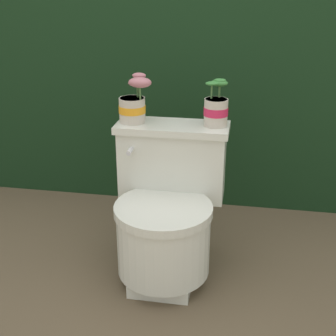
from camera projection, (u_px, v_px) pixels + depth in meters
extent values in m
plane|color=brown|center=(173.00, 278.00, 2.03)|extent=(12.00, 12.00, 0.00)
cube|color=black|center=(205.00, 48.00, 2.74)|extent=(3.45, 0.80, 1.63)
cube|color=silver|center=(164.00, 274.00, 2.01)|extent=(0.25, 0.30, 0.06)
cylinder|color=silver|center=(163.00, 242.00, 1.95)|extent=(0.39, 0.39, 0.27)
cylinder|color=silver|center=(163.00, 210.00, 1.89)|extent=(0.40, 0.40, 0.04)
cube|color=silver|center=(172.00, 164.00, 2.04)|extent=(0.46, 0.17, 0.30)
cube|color=silver|center=(172.00, 128.00, 1.98)|extent=(0.48, 0.19, 0.03)
cylinder|color=silver|center=(130.00, 151.00, 1.93)|extent=(0.02, 0.05, 0.02)
cylinder|color=beige|center=(132.00, 110.00, 1.98)|extent=(0.11, 0.11, 0.11)
cylinder|color=orange|center=(132.00, 109.00, 1.98)|extent=(0.11, 0.11, 0.03)
cylinder|color=#332319|center=(132.00, 99.00, 1.96)|extent=(0.10, 0.10, 0.01)
cylinder|color=#4C753D|center=(139.00, 87.00, 1.98)|extent=(0.01, 0.01, 0.08)
ellipsoid|color=#B26B75|center=(139.00, 75.00, 1.96)|extent=(0.06, 0.04, 0.02)
cylinder|color=#4C753D|center=(140.00, 93.00, 1.92)|extent=(0.01, 0.01, 0.06)
ellipsoid|color=#B26B75|center=(140.00, 82.00, 1.90)|extent=(0.10, 0.07, 0.04)
cylinder|color=#4C753D|center=(137.00, 91.00, 1.96)|extent=(0.01, 0.01, 0.05)
ellipsoid|color=#B26B75|center=(137.00, 83.00, 1.95)|extent=(0.08, 0.05, 0.03)
cylinder|color=beige|center=(216.00, 112.00, 1.93)|extent=(0.10, 0.10, 0.11)
cylinder|color=#D1234C|center=(216.00, 111.00, 1.93)|extent=(0.10, 0.10, 0.03)
cylinder|color=#332319|center=(216.00, 100.00, 1.91)|extent=(0.09, 0.09, 0.01)
cylinder|color=#4C753D|center=(212.00, 92.00, 1.91)|extent=(0.01, 0.01, 0.06)
ellipsoid|color=#387F38|center=(212.00, 84.00, 1.89)|extent=(0.05, 0.04, 0.02)
cylinder|color=#4C753D|center=(220.00, 89.00, 1.92)|extent=(0.01, 0.01, 0.07)
ellipsoid|color=#387F38|center=(220.00, 80.00, 1.91)|extent=(0.05, 0.04, 0.01)
cylinder|color=#4C753D|center=(219.00, 91.00, 1.93)|extent=(0.01, 0.01, 0.05)
ellipsoid|color=#387F38|center=(219.00, 83.00, 1.92)|extent=(0.07, 0.05, 0.03)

